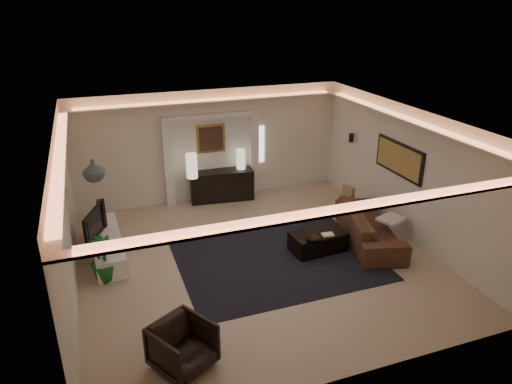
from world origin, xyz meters
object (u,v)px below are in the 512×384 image
object	(u,v)px
sofa	(369,226)
coffee_table	(318,242)
armchair	(183,346)
console	(222,185)

from	to	relation	value
sofa	coffee_table	world-z (taller)	sofa
sofa	armchair	bearing A→B (deg)	132.77
armchair	console	bearing A→B (deg)	38.71
coffee_table	armchair	distance (m)	4.17
console	sofa	bearing A→B (deg)	-47.56
sofa	armchair	size ratio (longest dim) A/B	3.05
sofa	coffee_table	distance (m)	1.26
sofa	coffee_table	size ratio (longest dim) A/B	2.12
sofa	coffee_table	bearing A→B (deg)	105.67
coffee_table	armchair	bearing A→B (deg)	-148.98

